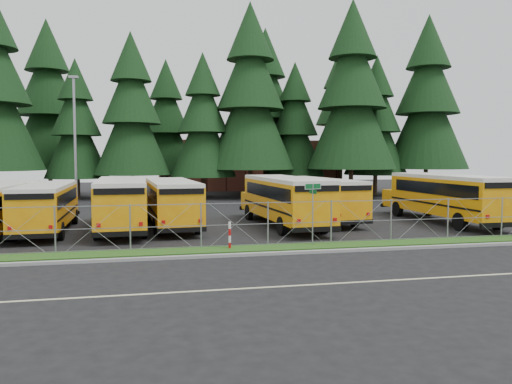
% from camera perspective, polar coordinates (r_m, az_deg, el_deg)
% --- Properties ---
extents(ground, '(120.00, 120.00, 0.00)m').
position_cam_1_polar(ground, '(23.75, 3.16, -5.64)').
color(ground, black).
rests_on(ground, ground).
extents(curb, '(50.00, 0.25, 0.12)m').
position_cam_1_polar(curb, '(20.82, 5.42, -6.86)').
color(curb, gray).
rests_on(curb, ground).
extents(grass_verge, '(50.00, 1.40, 0.06)m').
position_cam_1_polar(grass_verge, '(22.14, 4.33, -6.28)').
color(grass_verge, '#1E4A15').
rests_on(grass_verge, ground).
extents(road_lane_line, '(50.00, 0.12, 0.01)m').
position_cam_1_polar(road_lane_line, '(16.33, 10.67, -10.14)').
color(road_lane_line, beige).
rests_on(road_lane_line, ground).
extents(chainlink_fence, '(44.00, 0.10, 2.00)m').
position_cam_1_polar(chainlink_fence, '(22.65, 3.84, -3.56)').
color(chainlink_fence, gray).
rests_on(chainlink_fence, ground).
extents(brick_building, '(22.00, 10.00, 6.00)m').
position_cam_1_polar(brick_building, '(63.77, -1.07, 3.12)').
color(brick_building, brown).
rests_on(brick_building, ground).
extents(bus_0, '(2.45, 9.97, 2.61)m').
position_cam_1_polar(bus_0, '(29.19, -27.09, -1.69)').
color(bus_0, orange).
rests_on(bus_0, ground).
extents(bus_1, '(2.60, 9.85, 2.57)m').
position_cam_1_polar(bus_1, '(28.53, -22.75, -1.73)').
color(bus_1, orange).
rests_on(bus_1, ground).
extents(bus_2, '(2.96, 10.78, 2.80)m').
position_cam_1_polar(bus_2, '(28.04, -15.16, -1.41)').
color(bus_2, orange).
rests_on(bus_2, ground).
extents(bus_3, '(3.09, 10.37, 2.68)m').
position_cam_1_polar(bus_3, '(28.66, -9.68, -1.33)').
color(bus_3, orange).
rests_on(bus_3, ground).
extents(bus_5, '(3.20, 10.98, 2.84)m').
position_cam_1_polar(bus_5, '(28.57, 3.16, -1.14)').
color(bus_5, orange).
rests_on(bus_5, ground).
extents(bus_6, '(3.65, 10.40, 2.67)m').
position_cam_1_polar(bus_6, '(31.21, 6.79, -0.89)').
color(bus_6, orange).
rests_on(bus_6, ground).
extents(bus_east, '(2.73, 11.17, 2.92)m').
position_cam_1_polar(bus_east, '(32.29, 20.76, -0.73)').
color(bus_east, orange).
rests_on(bus_east, ground).
extents(street_sign, '(0.82, 0.54, 2.81)m').
position_cam_1_polar(street_sign, '(22.43, 6.51, -1.00)').
color(street_sign, gray).
rests_on(street_sign, ground).
extents(striped_bollard, '(0.11, 0.11, 1.20)m').
position_cam_1_polar(striped_bollard, '(21.60, -3.02, -5.00)').
color(striped_bollard, '#B20C0C').
rests_on(striped_bollard, ground).
extents(light_standard, '(0.70, 0.35, 10.14)m').
position_cam_1_polar(light_standard, '(40.74, -19.98, 5.90)').
color(light_standard, gray).
rests_on(light_standard, ground).
extents(conifer_2, '(6.04, 6.04, 13.36)m').
position_cam_1_polar(conifer_2, '(50.92, -19.84, 6.81)').
color(conifer_2, black).
rests_on(conifer_2, ground).
extents(conifer_3, '(7.12, 7.12, 15.75)m').
position_cam_1_polar(conifer_3, '(48.94, -14.02, 8.45)').
color(conifer_3, black).
rests_on(conifer_3, ground).
extents(conifer_4, '(6.36, 6.36, 14.06)m').
position_cam_1_polar(conifer_4, '(48.91, -6.07, 7.56)').
color(conifer_4, black).
rests_on(conifer_4, ground).
extents(conifer_5, '(8.59, 8.59, 19.00)m').
position_cam_1_polar(conifer_5, '(49.41, -0.66, 10.42)').
color(conifer_5, black).
rests_on(conifer_5, ground).
extents(conifer_6, '(6.24, 6.24, 13.80)m').
position_cam_1_polar(conifer_6, '(52.26, 4.45, 7.19)').
color(conifer_6, black).
rests_on(conifer_6, ground).
extents(conifer_7, '(8.70, 8.70, 19.25)m').
position_cam_1_polar(conifer_7, '(50.30, 10.91, 10.37)').
color(conifer_7, black).
rests_on(conifer_7, ground).
extents(conifer_8, '(6.58, 6.58, 14.56)m').
position_cam_1_polar(conifer_8, '(54.00, 13.57, 7.40)').
color(conifer_8, black).
rests_on(conifer_8, ground).
extents(conifer_9, '(8.49, 8.49, 18.77)m').
position_cam_1_polar(conifer_9, '(55.84, 19.00, 9.34)').
color(conifer_9, black).
rests_on(conifer_9, ground).
extents(conifer_10, '(8.33, 8.33, 18.43)m').
position_cam_1_polar(conifer_10, '(57.54, -22.65, 8.92)').
color(conifer_10, black).
rests_on(conifer_10, ground).
extents(conifer_11, '(6.54, 6.54, 14.46)m').
position_cam_1_polar(conifer_11, '(54.97, -10.20, 7.33)').
color(conifer_11, black).
rests_on(conifer_11, ground).
extents(conifer_12, '(8.09, 8.09, 17.89)m').
position_cam_1_polar(conifer_12, '(54.83, 1.07, 9.20)').
color(conifer_12, black).
rests_on(conifer_12, ground).
extents(conifer_13, '(7.88, 7.88, 17.43)m').
position_cam_1_polar(conifer_13, '(61.78, 9.66, 8.34)').
color(conifer_13, black).
rests_on(conifer_13, ground).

